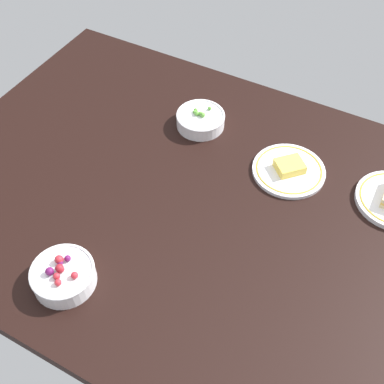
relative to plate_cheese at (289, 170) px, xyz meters
The scene contains 4 objects.
dining_table 29.22cm from the plate_cheese, 46.90° to the left, with size 151.18×108.63×4.00cm, color black.
plate_cheese is the anchor object (origin of this frame).
bowl_peas 31.83cm from the plate_cheese, ahead, with size 15.01×15.01×5.59cm.
bowl_berries 67.91cm from the plate_cheese, 60.01° to the left, with size 15.29×15.29×6.83cm.
Camera 1 is at (-40.95, 75.49, 108.00)cm, focal length 46.12 mm.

